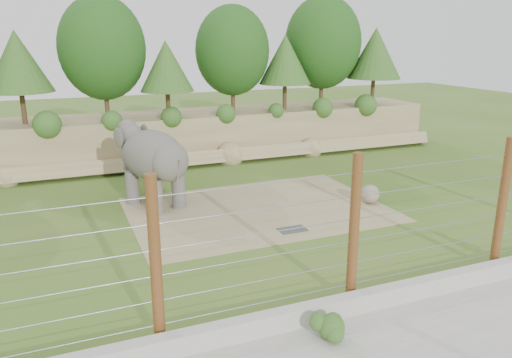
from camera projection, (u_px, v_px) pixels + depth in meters
name	position (u px, v px, depth m)	size (l,w,h in m)	color
ground	(278.00, 239.00, 17.09)	(90.00, 90.00, 0.00)	#3F6C1C
back_embankment	(192.00, 87.00, 27.47)	(30.00, 5.52, 8.77)	#836F51
dirt_patch	(258.00, 209.00, 19.93)	(10.00, 7.00, 0.02)	#998E5F
drain_grate	(292.00, 230.00, 17.80)	(1.00, 0.60, 0.03)	#262628
elephant	(154.00, 167.00, 19.96)	(1.73, 4.03, 3.27)	#57534E
stone_ball	(370.00, 194.00, 20.57)	(0.77, 0.77, 0.77)	gray
retaining_wall	(361.00, 302.00, 12.58)	(26.00, 0.35, 0.50)	#A6A29B
walkway	(412.00, 355.00, 10.87)	(26.00, 4.00, 0.01)	#A6A29B
barrier_fence	(354.00, 230.00, 12.53)	(20.26, 0.26, 4.00)	#4E2D12
walkway_shrub	(329.00, 328.00, 11.33)	(0.62, 0.62, 0.62)	#2D5A1D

